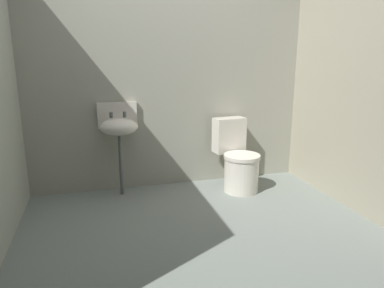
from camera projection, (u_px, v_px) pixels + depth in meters
The scene contains 5 objects.
ground_plane at pixel (201, 234), 3.12m from camera, with size 3.51×2.81×0.08m, color slate.
wall_back at pixel (169, 80), 3.99m from camera, with size 3.51×0.10×2.42m, color #9A9A89.
wall_right at pixel (363, 85), 3.32m from camera, with size 0.10×2.61×2.42m, color #9F9882.
toilet_near_wall at pixel (238, 161), 4.01m from camera, with size 0.45×0.63×0.78m.
sink at pixel (119, 126), 3.75m from camera, with size 0.42×0.35×0.99m.
Camera 1 is at (-0.83, -2.71, 1.48)m, focal length 33.37 mm.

